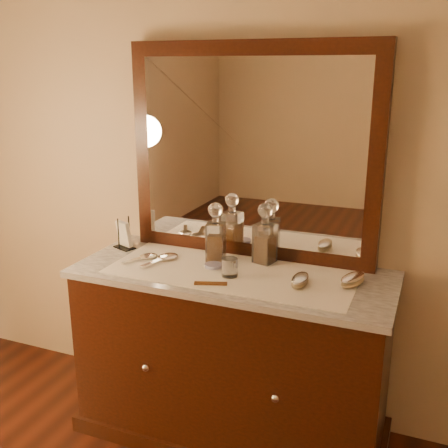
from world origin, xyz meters
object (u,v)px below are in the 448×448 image
at_px(brush_near, 300,280).
at_px(brush_far, 353,280).
at_px(mirror_frame, 252,153).
at_px(decanter_left, 216,238).
at_px(hand_mirror_inner, 165,258).
at_px(napkin_rack, 124,236).
at_px(comb, 211,283).
at_px(hand_mirror_outer, 145,257).
at_px(pin_dish, 213,265).
at_px(decanter_right, 265,240).
at_px(dresser_cabinet, 232,358).

height_order(brush_near, brush_far, brush_far).
xyz_separation_m(mirror_frame, decanter_left, (-0.12, -0.14, -0.39)).
relative_size(mirror_frame, hand_mirror_inner, 5.11).
bearing_deg(napkin_rack, brush_far, -2.40).
bearing_deg(napkin_rack, hand_mirror_inner, -16.58).
xyz_separation_m(comb, brush_far, (0.55, 0.23, 0.02)).
distance_m(mirror_frame, comb, 0.65).
distance_m(napkin_rack, brush_far, 1.15).
relative_size(napkin_rack, brush_far, 0.93).
xyz_separation_m(napkin_rack, hand_mirror_outer, (0.18, -0.10, -0.05)).
bearing_deg(hand_mirror_inner, brush_far, 2.22).
bearing_deg(hand_mirror_outer, decanter_left, 19.36).
relative_size(pin_dish, decanter_right, 0.28).
xyz_separation_m(mirror_frame, hand_mirror_inner, (-0.35, -0.24, -0.49)).
bearing_deg(mirror_frame, brush_far, -20.99).
bearing_deg(hand_mirror_outer, mirror_frame, 30.10).
xyz_separation_m(mirror_frame, brush_far, (0.53, -0.20, -0.47)).
height_order(napkin_rack, hand_mirror_outer, napkin_rack).
bearing_deg(hand_mirror_outer, comb, -22.20).
bearing_deg(comb, mirror_frame, 67.09).
distance_m(comb, brush_far, 0.60).
relative_size(decanter_right, brush_far, 1.65).
height_order(mirror_frame, napkin_rack, mirror_frame).
distance_m(dresser_cabinet, decanter_left, 0.57).
xyz_separation_m(pin_dish, brush_near, (0.42, -0.05, 0.01)).
height_order(napkin_rack, brush_near, napkin_rack).
relative_size(dresser_cabinet, decanter_left, 5.00).
relative_size(napkin_rack, hand_mirror_inner, 0.69).
distance_m(hand_mirror_outer, hand_mirror_inner, 0.10).
distance_m(dresser_cabinet, pin_dish, 0.46).
height_order(decanter_left, hand_mirror_outer, decanter_left).
bearing_deg(hand_mirror_inner, comb, -30.77).
xyz_separation_m(dresser_cabinet, decanter_left, (-0.12, 0.10, 0.55)).
distance_m(decanter_left, brush_near, 0.48).
xyz_separation_m(pin_dish, hand_mirror_outer, (-0.35, -0.02, 0.00)).
distance_m(napkin_rack, hand_mirror_outer, 0.21).
bearing_deg(comb, decanter_right, 50.39).
relative_size(decanter_right, hand_mirror_outer, 1.50).
xyz_separation_m(brush_near, brush_far, (0.20, 0.09, 0.00)).
xyz_separation_m(brush_near, hand_mirror_inner, (-0.67, 0.05, -0.01)).
distance_m(comb, hand_mirror_inner, 0.37).
height_order(mirror_frame, hand_mirror_inner, mirror_frame).
height_order(mirror_frame, decanter_right, mirror_frame).
height_order(pin_dish, decanter_right, decanter_right).
xyz_separation_m(decanter_right, hand_mirror_inner, (-0.45, -0.15, -0.10)).
bearing_deg(hand_mirror_outer, pin_dish, 3.42).
relative_size(hand_mirror_outer, hand_mirror_inner, 0.81).
distance_m(comb, brush_near, 0.38).
xyz_separation_m(napkin_rack, hand_mirror_inner, (0.28, -0.08, -0.05)).
relative_size(dresser_cabinet, hand_mirror_inner, 5.96).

